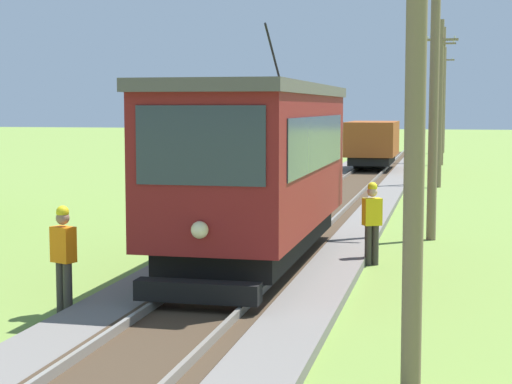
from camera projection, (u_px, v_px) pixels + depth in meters
name	position (u px, v px, depth m)	size (l,w,h in m)	color
red_tram	(257.00, 165.00, 17.07)	(2.60, 8.54, 4.79)	maroon
freight_car	(372.00, 143.00, 43.12)	(2.40, 5.20, 2.31)	#93471E
utility_pole_near_tram	(416.00, 65.00, 9.59)	(1.40, 0.56, 7.49)	#7A664C
utility_pole_mid	(434.00, 82.00, 21.32)	(1.40, 0.63, 7.82)	#7A664C
utility_pole_far	(440.00, 102.00, 35.34)	(1.40, 0.41, 6.99)	#7A664C
utility_pole_distant	(443.00, 95.00, 49.02)	(1.40, 0.63, 7.97)	#7A664C
utility_pole_horizon	(444.00, 99.00, 61.58)	(1.40, 0.59, 7.69)	#7A664C
gravel_pile	(285.00, 163.00, 42.25)	(2.24, 2.24, 1.17)	gray
track_worker	(64.00, 254.00, 13.71)	(0.44, 0.36, 1.78)	#38332D
second_worker	(372.00, 219.00, 17.98)	(0.45, 0.38, 1.78)	#38332D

